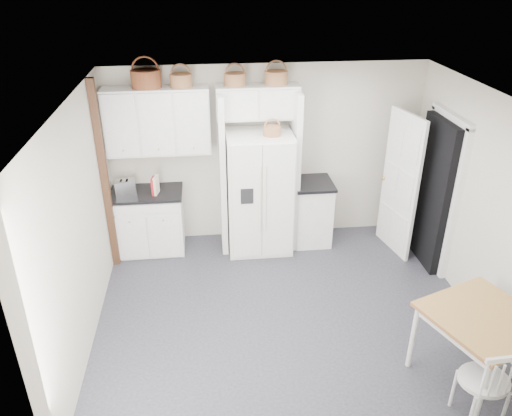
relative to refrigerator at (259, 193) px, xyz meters
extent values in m
plane|color=#28282E|center=(0.15, -1.60, -0.88)|extent=(4.50, 4.50, 0.00)
plane|color=white|center=(0.15, -1.60, 1.72)|extent=(4.50, 4.50, 0.00)
plane|color=beige|center=(0.15, 0.40, 0.42)|extent=(4.50, 0.00, 4.50)
plane|color=beige|center=(-2.10, -1.60, 0.42)|extent=(0.00, 4.00, 4.00)
plane|color=beige|center=(2.40, -1.60, 0.42)|extent=(0.00, 4.00, 4.00)
cube|color=white|center=(0.00, 0.00, 0.00)|extent=(0.91, 0.73, 1.75)
cube|color=white|center=(-1.58, 0.10, -0.43)|extent=(0.96, 0.60, 0.89)
cube|color=white|center=(0.79, 0.10, -0.41)|extent=(0.52, 0.63, 0.92)
cube|color=brown|center=(1.85, -2.85, -0.47)|extent=(1.26, 1.26, 0.81)
cube|color=white|center=(1.66, -3.31, -0.40)|extent=(0.48, 0.44, 0.94)
cube|color=black|center=(-1.58, 0.10, 0.03)|extent=(1.00, 0.64, 0.04)
cube|color=black|center=(0.79, 0.10, 0.07)|extent=(0.57, 0.67, 0.04)
cube|color=silver|center=(-1.87, 0.08, 0.15)|extent=(0.31, 0.23, 0.19)
cube|color=#B21720|center=(-1.47, 0.02, 0.17)|extent=(0.05, 0.16, 0.24)
cube|color=beige|center=(-1.43, 0.02, 0.18)|extent=(0.08, 0.18, 0.26)
cylinder|color=brown|center=(-1.45, 0.23, 1.59)|extent=(0.39, 0.39, 0.23)
cylinder|color=brown|center=(-1.00, 0.23, 1.56)|extent=(0.29, 0.29, 0.17)
cylinder|color=brown|center=(-0.30, 0.23, 1.55)|extent=(0.29, 0.29, 0.16)
cylinder|color=brown|center=(0.25, 0.23, 1.56)|extent=(0.31, 0.31, 0.18)
cylinder|color=brown|center=(0.16, -0.10, 0.94)|extent=(0.23, 0.23, 0.13)
cube|color=white|center=(-1.35, 0.23, 1.02)|extent=(1.40, 0.34, 0.90)
cube|color=white|center=(0.00, 0.23, 1.25)|extent=(1.12, 0.34, 0.45)
cube|color=white|center=(-0.51, 0.10, 0.27)|extent=(0.08, 0.60, 2.30)
cube|color=white|center=(0.51, 0.10, 0.27)|extent=(0.08, 0.60, 2.30)
cube|color=black|center=(-2.05, -0.25, 0.42)|extent=(0.09, 0.09, 2.60)
cube|color=black|center=(2.31, -0.60, 0.15)|extent=(0.18, 0.85, 2.05)
cube|color=white|center=(1.95, -0.27, 0.15)|extent=(0.21, 0.79, 2.05)
camera|label=1|loc=(-0.74, -6.36, 3.02)|focal=35.00mm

